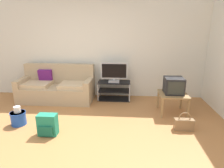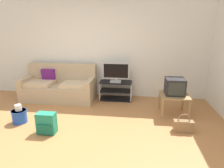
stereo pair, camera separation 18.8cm
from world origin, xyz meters
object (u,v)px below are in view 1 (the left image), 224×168
Objects in this scene: crt_tv at (174,86)px; handbag at (184,124)px; side_table at (173,96)px; tv_stand at (114,90)px; backpack at (48,125)px; couch at (57,87)px; flat_tv at (114,73)px; cleaning_bucket at (18,117)px.

handbag is (0.06, -0.77, -0.51)m from crt_tv.
side_table is at bearing 94.41° from handbag.
side_table is (1.35, -0.78, 0.16)m from tv_stand.
crt_tv is 1.04× the size of backpack.
crt_tv reaches higher than side_table.
flat_tv is (1.50, 0.12, 0.40)m from couch.
flat_tv reaches higher than handbag.
side_table is at bearing 14.21° from cleaning_bucket.
handbag is (2.90, -1.39, -0.21)m from couch.
tv_stand is 2.38× the size of handbag.
flat_tv is at bearing 132.96° from handbag.
flat_tv is 1.77× the size of backpack.
backpack reaches higher than handbag.
flat_tv is 2.15m from handbag.
backpack is 2.48m from handbag.
tv_stand is at bearing 5.48° from couch.
backpack is at bearing -119.39° from flat_tv.
flat_tv is 1.15× the size of side_table.
backpack is at bearing -119.10° from tv_stand.
flat_tv is at bearing 40.98° from cleaning_bucket.
backpack is (0.45, -1.74, -0.14)m from couch.
cleaning_bucket is (-3.12, -0.81, -0.48)m from crt_tv.
backpack is at bearing -75.67° from couch.
handbag is at bearing -47.04° from flat_tv.
couch is 5.29× the size of handbag.
crt_tv is at bearing -28.70° from flat_tv.
backpack is (-2.40, -1.13, -0.44)m from crt_tv.
backpack is at bearing -154.81° from crt_tv.
flat_tv reaches higher than backpack.
couch is 1.46m from cleaning_bucket.
backpack is 0.80m from cleaning_bucket.
couch is at bearing -174.52° from tv_stand.
flat_tv is (-0.00, -0.02, 0.49)m from tv_stand.
flat_tv is 1.94× the size of handbag.
side_table is 0.24m from crt_tv.
tv_stand reaches higher than handbag.
flat_tv reaches higher than tv_stand.
flat_tv is 1.81× the size of cleaning_bucket.
couch is 1.51m from tv_stand.
backpack reaches higher than cleaning_bucket.
handbag is at bearing -85.68° from crt_tv.
cleaning_bucket is at bearing -179.35° from handbag.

